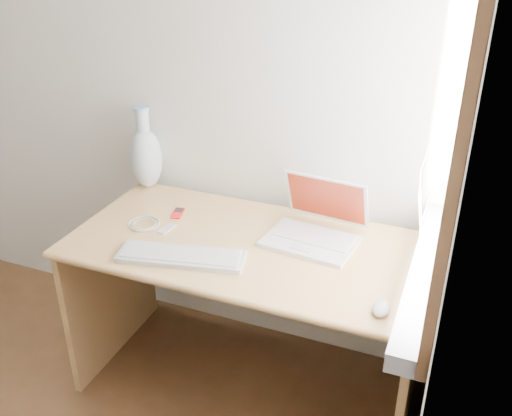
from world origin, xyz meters
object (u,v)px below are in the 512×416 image
at_px(external_keyboard, 181,256).
at_px(vase, 146,155).
at_px(desk, 255,276).
at_px(laptop, 314,226).

relative_size(external_keyboard, vase, 1.28).
bearing_deg(desk, vase, 160.17).
xyz_separation_m(laptop, vase, (-0.84, 0.17, 0.10)).
relative_size(laptop, external_keyboard, 0.75).
bearing_deg(vase, laptop, -11.72).
bearing_deg(laptop, vase, 174.39).
bearing_deg(vase, external_keyboard, -48.47).
bearing_deg(external_keyboard, laptop, 26.85).
xyz_separation_m(desk, vase, (-0.61, 0.22, 0.35)).
height_order(desk, laptop, laptop).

